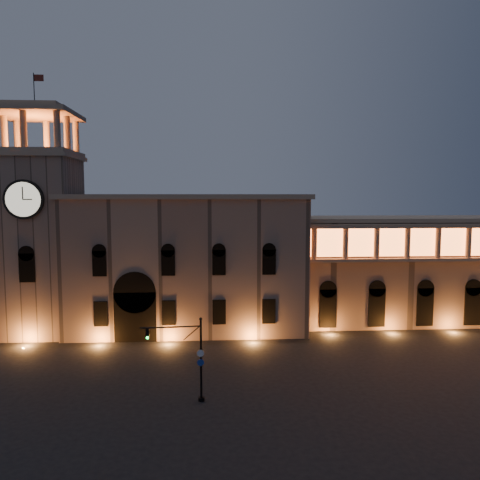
# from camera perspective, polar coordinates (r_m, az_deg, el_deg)

# --- Properties ---
(ground) EXTENTS (160.00, 160.00, 0.00)m
(ground) POSITION_cam_1_polar(r_m,az_deg,el_deg) (42.87, -5.02, -18.58)
(ground) COLOR black
(ground) RESTS_ON ground
(government_building) EXTENTS (30.80, 12.80, 17.60)m
(government_building) POSITION_cam_1_polar(r_m,az_deg,el_deg) (61.78, -6.45, -2.67)
(government_building) COLOR #8B6D5B
(government_building) RESTS_ON ground
(clock_tower) EXTENTS (9.80, 9.80, 32.40)m
(clock_tower) POSITION_cam_1_polar(r_m,az_deg,el_deg) (64.13, -23.21, 0.58)
(clock_tower) COLOR #8B6D5B
(clock_tower) RESTS_ON ground
(colonnade_wing) EXTENTS (40.60, 11.50, 14.50)m
(colonnade_wing) POSITION_cam_1_polar(r_m,az_deg,el_deg) (70.90, 22.39, -3.17)
(colonnade_wing) COLOR #866756
(colonnade_wing) RESTS_ON ground
(traffic_light) EXTENTS (5.29, 0.80, 7.26)m
(traffic_light) POSITION_cam_1_polar(r_m,az_deg,el_deg) (40.80, -6.06, -14.09)
(traffic_light) COLOR black
(traffic_light) RESTS_ON ground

